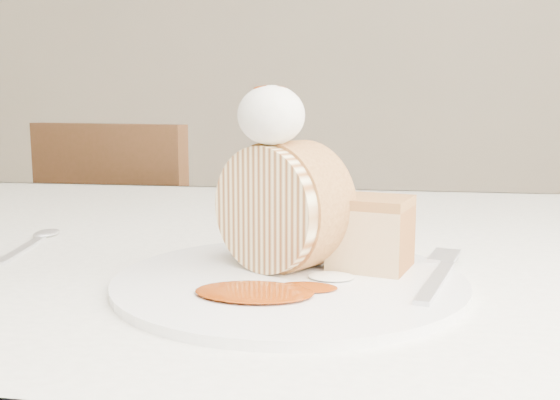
# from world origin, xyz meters

# --- Properties ---
(table) EXTENTS (1.40, 0.90, 0.75)m
(table) POSITION_xyz_m (0.00, 0.20, 0.66)
(table) COLOR white
(table) RESTS_ON ground
(chair_far) EXTENTS (0.50, 0.50, 0.87)m
(chair_far) POSITION_xyz_m (-0.46, 0.89, 0.50)
(chair_far) COLOR brown
(chair_far) RESTS_ON ground
(plate) EXTENTS (0.38, 0.38, 0.01)m
(plate) POSITION_xyz_m (0.04, -0.00, 0.75)
(plate) COLOR white
(plate) RESTS_ON table
(roulade_slice) EXTENTS (0.13, 0.11, 0.11)m
(roulade_slice) POSITION_xyz_m (0.03, 0.03, 0.81)
(roulade_slice) COLOR #FFEDB1
(roulade_slice) RESTS_ON plate
(cake_chunk) EXTENTS (0.08, 0.08, 0.06)m
(cake_chunk) POSITION_xyz_m (0.11, 0.04, 0.79)
(cake_chunk) COLOR #AC7641
(cake_chunk) RESTS_ON plate
(whipped_cream) EXTENTS (0.06, 0.06, 0.05)m
(whipped_cream) POSITION_xyz_m (0.03, 0.01, 0.90)
(whipped_cream) COLOR white
(whipped_cream) RESTS_ON roulade_slice
(caramel_drizzle) EXTENTS (0.03, 0.02, 0.01)m
(caramel_drizzle) POSITION_xyz_m (0.02, 0.01, 0.93)
(caramel_drizzle) COLOR #882E05
(caramel_drizzle) RESTS_ON whipped_cream
(caramel_pool) EXTENTS (0.11, 0.09, 0.00)m
(caramel_pool) POSITION_xyz_m (0.02, -0.06, 0.76)
(caramel_pool) COLOR #882E05
(caramel_pool) RESTS_ON plate
(fork) EXTENTS (0.07, 0.18, 0.00)m
(fork) POSITION_xyz_m (0.17, -0.01, 0.76)
(fork) COLOR silver
(fork) RESTS_ON plate
(spoon) EXTENTS (0.05, 0.15, 0.00)m
(spoon) POSITION_xyz_m (-0.26, 0.08, 0.75)
(spoon) COLOR silver
(spoon) RESTS_ON table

